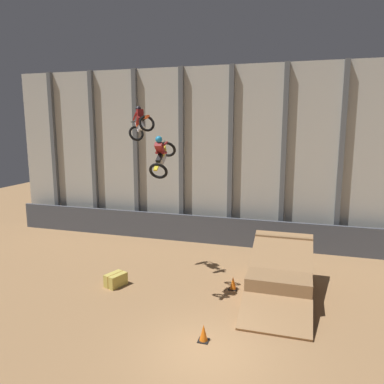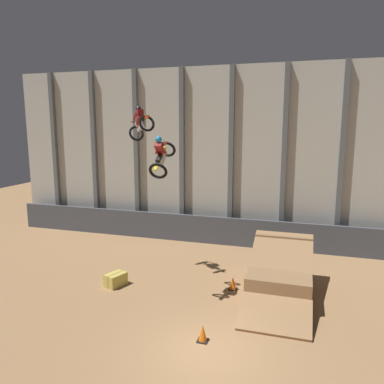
# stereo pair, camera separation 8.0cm
# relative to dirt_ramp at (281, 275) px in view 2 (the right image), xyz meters

# --- Properties ---
(ground_plane) EXTENTS (60.00, 60.00, 0.00)m
(ground_plane) POSITION_rel_dirt_ramp_xyz_m (-1.93, -5.21, -0.74)
(ground_plane) COLOR #9E754C
(arena_back_wall) EXTENTS (32.00, 0.40, 10.43)m
(arena_back_wall) POSITION_rel_dirt_ramp_xyz_m (-1.93, 6.40, 4.47)
(arena_back_wall) COLOR beige
(arena_back_wall) RESTS_ON ground_plane
(lower_barrier) EXTENTS (31.36, 0.20, 1.66)m
(lower_barrier) POSITION_rel_dirt_ramp_xyz_m (-1.93, 5.51, 0.09)
(lower_barrier) COLOR #474C56
(lower_barrier) RESTS_ON ground_plane
(dirt_ramp) EXTENTS (2.57, 5.49, 2.23)m
(dirt_ramp) POSITION_rel_dirt_ramp_xyz_m (0.00, 0.00, 0.00)
(dirt_ramp) COLOR #966F48
(dirt_ramp) RESTS_ON ground_plane
(rider_bike_left_air) EXTENTS (1.70, 1.69, 1.64)m
(rider_bike_left_air) POSITION_rel_dirt_ramp_xyz_m (-6.44, 0.23, 6.36)
(rider_bike_left_air) COLOR black
(rider_bike_right_air) EXTENTS (0.84, 1.84, 1.70)m
(rider_bike_right_air) POSITION_rel_dirt_ramp_xyz_m (-4.58, -1.99, 5.14)
(rider_bike_right_air) COLOR black
(traffic_cone_near_ramp) EXTENTS (0.36, 0.36, 0.58)m
(traffic_cone_near_ramp) POSITION_rel_dirt_ramp_xyz_m (-2.18, -4.60, -0.46)
(traffic_cone_near_ramp) COLOR black
(traffic_cone_near_ramp) RESTS_ON ground_plane
(traffic_cone_arena_edge) EXTENTS (0.36, 0.36, 0.58)m
(traffic_cone_arena_edge) POSITION_rel_dirt_ramp_xyz_m (-1.97, -0.42, -0.46)
(traffic_cone_arena_edge) COLOR black
(traffic_cone_arena_edge) RESTS_ON ground_plane
(hay_bale_trackside) EXTENTS (0.87, 1.05, 0.57)m
(hay_bale_trackside) POSITION_rel_dirt_ramp_xyz_m (-7.03, -1.53, -0.46)
(hay_bale_trackside) COLOR #CCB751
(hay_bale_trackside) RESTS_ON ground_plane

